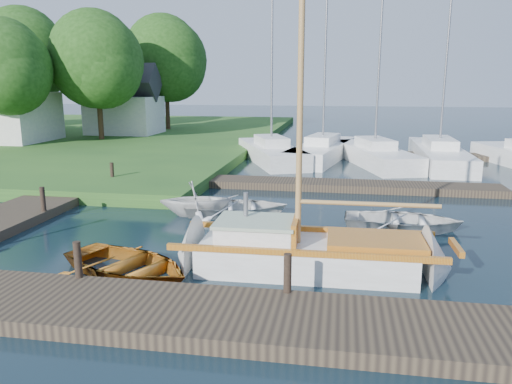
% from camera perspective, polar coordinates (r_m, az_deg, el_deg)
% --- Properties ---
extents(ground, '(160.00, 160.00, 0.00)m').
position_cam_1_polar(ground, '(15.14, 0.00, -4.44)').
color(ground, black).
rests_on(ground, ground).
extents(near_dock, '(18.00, 2.20, 0.30)m').
position_cam_1_polar(near_dock, '(9.63, -6.27, -13.86)').
color(near_dock, '#2C241C').
rests_on(near_dock, ground).
extents(left_dock, '(2.20, 18.00, 0.30)m').
position_cam_1_polar(left_dock, '(19.81, -22.38, -0.88)').
color(left_dock, '#2C241C').
rests_on(left_dock, ground).
extents(far_dock, '(14.00, 1.60, 0.30)m').
position_cam_1_polar(far_dock, '(21.21, 8.34, 0.78)').
color(far_dock, '#2C241C').
rests_on(far_dock, ground).
extents(pontoon, '(30.00, 1.60, 0.30)m').
position_cam_1_polar(pontoon, '(31.49, 23.59, 3.68)').
color(pontoon, '#2C241C').
rests_on(pontoon, ground).
extents(mooring_post_1, '(0.16, 0.16, 0.80)m').
position_cam_1_polar(mooring_post_1, '(11.39, -19.70, -7.29)').
color(mooring_post_1, black).
rests_on(mooring_post_1, near_dock).
extents(mooring_post_2, '(0.16, 0.16, 0.80)m').
position_cam_1_polar(mooring_post_2, '(10.04, 3.63, -9.24)').
color(mooring_post_2, black).
rests_on(mooring_post_2, near_dock).
extents(mooring_post_4, '(0.16, 0.16, 0.80)m').
position_cam_1_polar(mooring_post_4, '(17.53, -23.18, -0.75)').
color(mooring_post_4, black).
rests_on(mooring_post_4, left_dock).
extents(mooring_post_5, '(0.16, 0.16, 0.80)m').
position_cam_1_polar(mooring_post_5, '(21.79, -16.12, 2.20)').
color(mooring_post_5, black).
rests_on(mooring_post_5, left_dock).
extents(sailboat, '(7.18, 2.10, 9.83)m').
position_cam_1_polar(sailboat, '(12.04, 6.50, -7.32)').
color(sailboat, silver).
rests_on(sailboat, ground).
extents(dinghy, '(4.19, 3.68, 0.72)m').
position_cam_1_polar(dinghy, '(12.05, -14.48, -7.55)').
color(dinghy, '#9B460F').
rests_on(dinghy, ground).
extents(tender_a, '(3.91, 3.18, 0.71)m').
position_cam_1_polar(tender_a, '(16.83, -2.22, -1.45)').
color(tender_a, silver).
rests_on(tender_a, ground).
extents(tender_b, '(2.86, 2.64, 1.26)m').
position_cam_1_polar(tender_b, '(16.87, -6.88, -0.55)').
color(tender_b, silver).
rests_on(tender_b, ground).
extents(tender_c, '(3.61, 2.65, 0.73)m').
position_cam_1_polar(tender_c, '(15.84, 16.49, -2.83)').
color(tender_c, silver).
rests_on(tender_c, ground).
extents(marina_boat_0, '(5.15, 8.39, 10.39)m').
position_cam_1_polar(marina_boat_0, '(28.28, 1.76, 4.69)').
color(marina_boat_0, silver).
rests_on(marina_boat_0, ground).
extents(marina_boat_1, '(3.93, 9.02, 9.83)m').
position_cam_1_polar(marina_boat_1, '(29.27, 7.62, 4.83)').
color(marina_boat_1, silver).
rests_on(marina_boat_1, ground).
extents(marina_boat_2, '(4.52, 8.54, 12.31)m').
position_cam_1_polar(marina_boat_2, '(28.01, 13.40, 4.31)').
color(marina_boat_2, silver).
rests_on(marina_boat_2, ground).
extents(marina_boat_3, '(2.38, 10.02, 10.62)m').
position_cam_1_polar(marina_boat_3, '(29.29, 20.18, 4.18)').
color(marina_boat_3, silver).
rests_on(marina_boat_3, ground).
extents(house_a, '(6.30, 5.00, 6.29)m').
position_cam_1_polar(house_a, '(37.73, -27.11, 8.96)').
color(house_a, beige).
rests_on(house_a, shore).
extents(house_c, '(5.25, 4.00, 5.28)m').
position_cam_1_polar(house_c, '(39.88, -14.80, 9.47)').
color(house_c, beige).
rests_on(house_c, shore).
extents(tree_2, '(5.83, 5.75, 7.82)m').
position_cam_1_polar(tree_2, '(34.95, -26.73, 12.59)').
color(tree_2, '#332114').
rests_on(tree_2, shore).
extents(tree_3, '(6.41, 6.38, 8.74)m').
position_cam_1_polar(tree_3, '(36.30, -17.73, 14.15)').
color(tree_3, '#332114').
rests_on(tree_3, shore).
extents(tree_4, '(7.01, 7.01, 9.66)m').
position_cam_1_polar(tree_4, '(43.84, -24.92, 13.95)').
color(tree_4, '#332114').
rests_on(tree_4, shore).
extents(tree_7, '(6.83, 6.83, 9.38)m').
position_cam_1_polar(tree_7, '(42.88, -10.26, 14.71)').
color(tree_7, '#332114').
rests_on(tree_7, shore).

